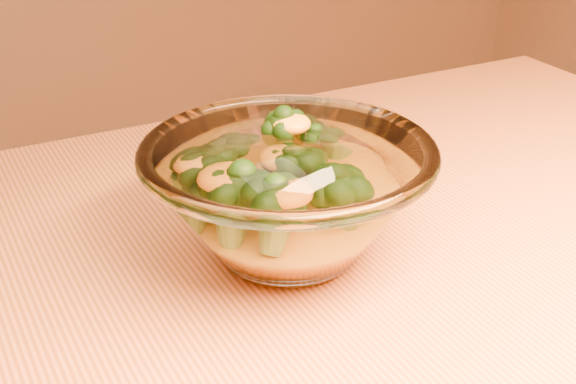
# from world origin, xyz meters

# --- Properties ---
(glass_bowl) EXTENTS (0.21, 0.21, 0.09)m
(glass_bowl) POSITION_xyz_m (0.09, 0.10, 0.80)
(glass_bowl) COLOR white
(glass_bowl) RESTS_ON table
(cheese_sauce) EXTENTS (0.12, 0.12, 0.03)m
(cheese_sauce) POSITION_xyz_m (0.09, 0.10, 0.78)
(cheese_sauce) COLOR orange
(cheese_sauce) RESTS_ON glass_bowl
(broccoli_heap) EXTENTS (0.14, 0.15, 0.07)m
(broccoli_heap) POSITION_xyz_m (0.08, 0.11, 0.81)
(broccoli_heap) COLOR black
(broccoli_heap) RESTS_ON cheese_sauce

